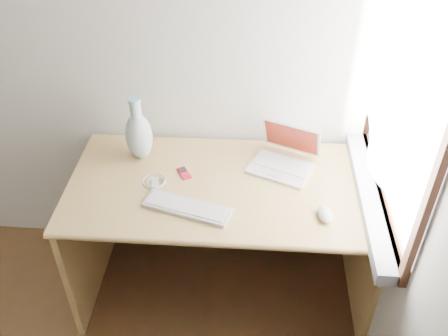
# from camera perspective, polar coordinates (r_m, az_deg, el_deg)

# --- Properties ---
(back_wall) EXTENTS (3.50, 0.04, 2.60)m
(back_wall) POSITION_cam_1_polar(r_m,az_deg,el_deg) (2.64, -23.00, 13.70)
(back_wall) COLOR silver
(back_wall) RESTS_ON floor
(window) EXTENTS (0.11, 0.99, 1.10)m
(window) POSITION_cam_1_polar(r_m,az_deg,el_deg) (2.06, 19.36, 7.10)
(window) COLOR white
(window) RESTS_ON right_wall
(desk) EXTENTS (1.46, 0.73, 0.77)m
(desk) POSITION_cam_1_polar(r_m,az_deg,el_deg) (2.54, 0.10, -4.43)
(desk) COLOR tan
(desk) RESTS_ON floor
(laptop) EXTENTS (0.35, 0.34, 0.20)m
(laptop) POSITION_cam_1_polar(r_m,az_deg,el_deg) (2.43, 6.48, 1.21)
(laptop) COLOR white
(laptop) RESTS_ON desk
(external_keyboard) EXTENTS (0.41, 0.22, 0.02)m
(external_keyboard) POSITION_cam_1_polar(r_m,az_deg,el_deg) (2.21, -4.23, -4.48)
(external_keyboard) COLOR silver
(external_keyboard) RESTS_ON desk
(mouse) EXTENTS (0.08, 0.11, 0.04)m
(mouse) POSITION_cam_1_polar(r_m,az_deg,el_deg) (2.20, 11.46, -5.20)
(mouse) COLOR white
(mouse) RESTS_ON desk
(ipod) EXTENTS (0.08, 0.10, 0.01)m
(ipod) POSITION_cam_1_polar(r_m,az_deg,el_deg) (2.40, -4.58, -0.58)
(ipod) COLOR red
(ipod) RESTS_ON desk
(cable_coil) EXTENTS (0.15, 0.15, 0.01)m
(cable_coil) POSITION_cam_1_polar(r_m,az_deg,el_deg) (2.37, -7.96, -1.50)
(cable_coil) COLOR silver
(cable_coil) RESTS_ON desk
(remote) EXTENTS (0.05, 0.09, 0.01)m
(remote) POSITION_cam_1_polar(r_m,az_deg,el_deg) (2.36, -7.89, -1.64)
(remote) COLOR silver
(remote) RESTS_ON desk
(vase) EXTENTS (0.13, 0.13, 0.34)m
(vase) POSITION_cam_1_polar(r_m,az_deg,el_deg) (2.45, -9.72, 3.77)
(vase) COLOR silver
(vase) RESTS_ON desk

